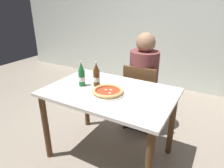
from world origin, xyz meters
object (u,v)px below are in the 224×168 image
chair_behind_table (141,94)px  pizza_margherita_near (108,92)px  dining_table_main (109,102)px  beer_bottle_center (82,76)px  napkin_with_cutlery (137,103)px  diner_seated (143,85)px  beer_bottle_left (96,76)px

chair_behind_table → pizza_margherita_near: size_ratio=2.76×
dining_table_main → beer_bottle_center: bearing=-174.7°
pizza_margherita_near → napkin_with_cutlery: size_ratio=1.34×
diner_seated → pizza_margherita_near: size_ratio=3.93×
dining_table_main → pizza_margherita_near: pizza_margherita_near is taller
diner_seated → napkin_with_cutlery: (0.23, -0.76, 0.17)m
diner_seated → beer_bottle_left: size_ratio=4.89×
chair_behind_table → beer_bottle_left: bearing=63.0°
chair_behind_table → napkin_with_cutlery: 0.79m
diner_seated → napkin_with_cutlery: size_ratio=5.28×
diner_seated → pizza_margherita_near: bearing=-95.1°
chair_behind_table → diner_seated: (-0.00, 0.05, 0.10)m
pizza_margherita_near → beer_bottle_center: bearing=173.4°
dining_table_main → chair_behind_table: size_ratio=1.41×
pizza_margherita_near → beer_bottle_center: (-0.32, 0.04, 0.08)m
diner_seated → beer_bottle_center: diner_seated is taller
napkin_with_cutlery → chair_behind_table: bearing=107.9°
beer_bottle_left → napkin_with_cutlery: bearing=-16.0°
chair_behind_table → pizza_margherita_near: (-0.07, -0.67, 0.29)m
chair_behind_table → diner_seated: diner_seated is taller
beer_bottle_center → napkin_with_cutlery: 0.63m
beer_bottle_left → dining_table_main: bearing=-13.6°
diner_seated → beer_bottle_center: bearing=-119.1°
diner_seated → napkin_with_cutlery: bearing=-73.0°
napkin_with_cutlery → dining_table_main: bearing=162.8°
chair_behind_table → napkin_with_cutlery: chair_behind_table is taller
chair_behind_table → beer_bottle_left: (-0.26, -0.57, 0.37)m
beer_bottle_left → beer_bottle_center: (-0.13, -0.07, 0.00)m
chair_behind_table → dining_table_main: bearing=79.0°
napkin_with_cutlery → diner_seated: bearing=107.0°
diner_seated → napkin_with_cutlery: diner_seated is taller
beer_bottle_center → pizza_margherita_near: bearing=-6.6°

